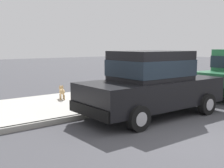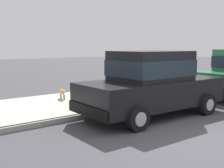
% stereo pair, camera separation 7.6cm
% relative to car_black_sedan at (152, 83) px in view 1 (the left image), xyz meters
% --- Properties ---
extents(ground_plane, '(80.00, 80.00, 0.00)m').
position_rel_car_black_sedan_xyz_m(ground_plane, '(2.21, -0.77, -0.98)').
color(ground_plane, '#424247').
extents(curb, '(0.16, 64.00, 0.14)m').
position_rel_car_black_sedan_xyz_m(curb, '(-0.99, -0.77, -0.91)').
color(curb, gray).
rests_on(curb, ground).
extents(sidewalk, '(3.60, 64.00, 0.14)m').
position_rel_car_black_sedan_xyz_m(sidewalk, '(-2.79, -0.77, -0.91)').
color(sidewalk, '#B7B5AD').
rests_on(sidewalk, ground).
extents(car_black_sedan, '(2.10, 4.63, 1.92)m').
position_rel_car_black_sedan_xyz_m(car_black_sedan, '(0.00, 0.00, 0.00)').
color(car_black_sedan, black).
rests_on(car_black_sedan, ground).
extents(dog_tan, '(0.71, 0.38, 0.49)m').
position_rel_car_black_sedan_xyz_m(dog_tan, '(-3.39, -1.13, -0.55)').
color(dog_tan, tan).
rests_on(dog_tan, sidewalk).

